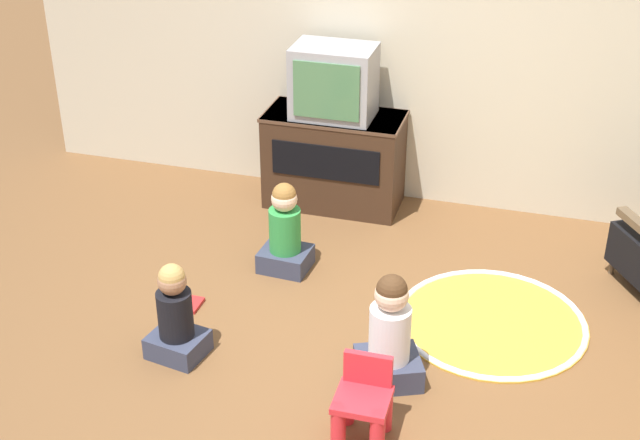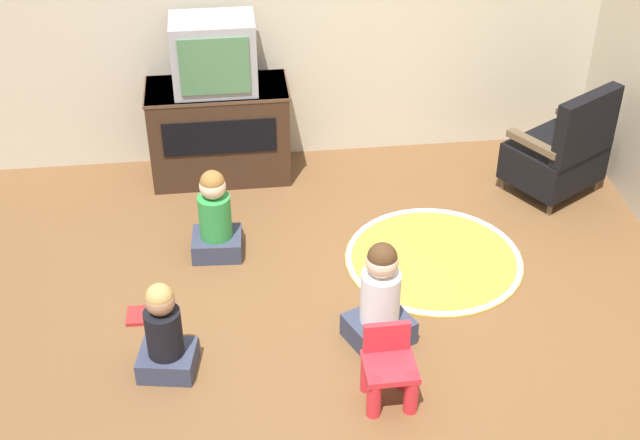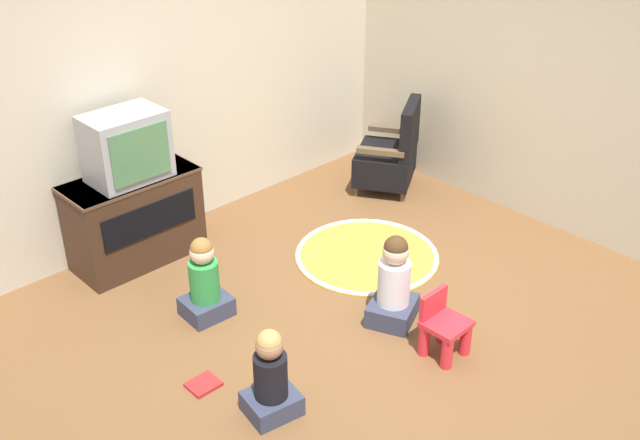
% 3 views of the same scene
% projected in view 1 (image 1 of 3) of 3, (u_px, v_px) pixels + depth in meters
% --- Properties ---
extents(ground_plane, '(30.00, 30.00, 0.00)m').
position_uv_depth(ground_plane, '(336.00, 358.00, 5.17)').
color(ground_plane, brown).
extents(wall_back, '(5.48, 0.12, 2.87)m').
position_uv_depth(wall_back, '(383.00, 10.00, 6.37)').
color(wall_back, beige).
rests_on(wall_back, ground_plane).
extents(tv_cabinet, '(1.03, 0.49, 0.73)m').
position_uv_depth(tv_cabinet, '(334.00, 158.00, 6.68)').
color(tv_cabinet, '#382316').
rests_on(tv_cabinet, ground_plane).
extents(television, '(0.58, 0.41, 0.52)m').
position_uv_depth(television, '(334.00, 82.00, 6.36)').
color(television, '#939399').
rests_on(television, tv_cabinet).
extents(yellow_kid_chair, '(0.28, 0.27, 0.44)m').
position_uv_depth(yellow_kid_chair, '(363.00, 405.00, 4.52)').
color(yellow_kid_chair, red).
rests_on(yellow_kid_chair, ground_plane).
extents(play_mat, '(1.17, 1.17, 0.04)m').
position_uv_depth(play_mat, '(491.00, 321.00, 5.47)').
color(play_mat, gold).
rests_on(play_mat, ground_plane).
extents(child_watching_left, '(0.44, 0.42, 0.69)m').
position_uv_depth(child_watching_left, '(390.00, 336.00, 4.86)').
color(child_watching_left, '#33384C').
rests_on(child_watching_left, ground_plane).
extents(child_watching_center, '(0.34, 0.30, 0.64)m').
position_uv_depth(child_watching_center, '(285.00, 233.00, 5.90)').
color(child_watching_center, '#33384C').
rests_on(child_watching_center, ground_plane).
extents(child_watching_right, '(0.35, 0.32, 0.61)m').
position_uv_depth(child_watching_right, '(175.00, 317.00, 5.08)').
color(child_watching_right, '#33384C').
rests_on(child_watching_right, ground_plane).
extents(book, '(0.20, 0.17, 0.02)m').
position_uv_depth(book, '(186.00, 303.00, 5.64)').
color(book, '#B22323').
rests_on(book, ground_plane).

